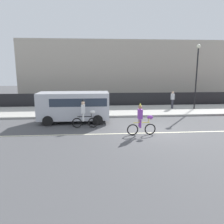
{
  "coord_description": "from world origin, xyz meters",
  "views": [
    {
      "loc": [
        -3.38,
        -13.04,
        3.8
      ],
      "look_at": [
        -2.26,
        1.2,
        1.0
      ],
      "focal_mm": 35.0,
      "sensor_mm": 36.0,
      "label": 1
    }
  ],
  "objects_px": {
    "parade_cyclist_zebra": "(85,115)",
    "street_lamp_post": "(197,67)",
    "parked_van_silver": "(75,105)",
    "parade_cyclist_purple": "(142,121)",
    "pedestrian_onlooker": "(172,99)"
  },
  "relations": [
    {
      "from": "parade_cyclist_zebra",
      "to": "street_lamp_post",
      "type": "distance_m",
      "value": 11.88
    },
    {
      "from": "street_lamp_post",
      "to": "parked_van_silver",
      "type": "bearing_deg",
      "value": -160.13
    },
    {
      "from": "parade_cyclist_purple",
      "to": "parked_van_silver",
      "type": "height_order",
      "value": "parked_van_silver"
    },
    {
      "from": "parade_cyclist_purple",
      "to": "parked_van_silver",
      "type": "distance_m",
      "value": 5.49
    },
    {
      "from": "parade_cyclist_zebra",
      "to": "parked_van_silver",
      "type": "xyz_separation_m",
      "value": [
        -0.79,
        1.66,
        0.44
      ]
    },
    {
      "from": "parade_cyclist_purple",
      "to": "pedestrian_onlooker",
      "type": "distance_m",
      "value": 9.0
    },
    {
      "from": "parade_cyclist_zebra",
      "to": "pedestrian_onlooker",
      "type": "xyz_separation_m",
      "value": [
        7.97,
        5.83,
        0.17
      ]
    },
    {
      "from": "parked_van_silver",
      "to": "parade_cyclist_zebra",
      "type": "bearing_deg",
      "value": -64.6
    },
    {
      "from": "street_lamp_post",
      "to": "pedestrian_onlooker",
      "type": "distance_m",
      "value": 3.62
    },
    {
      "from": "parked_van_silver",
      "to": "street_lamp_post",
      "type": "relative_size",
      "value": 0.85
    },
    {
      "from": "parked_van_silver",
      "to": "street_lamp_post",
      "type": "distance_m",
      "value": 11.8
    },
    {
      "from": "parade_cyclist_zebra",
      "to": "parked_van_silver",
      "type": "bearing_deg",
      "value": 115.4
    },
    {
      "from": "parade_cyclist_zebra",
      "to": "street_lamp_post",
      "type": "relative_size",
      "value": 0.33
    },
    {
      "from": "parade_cyclist_purple",
      "to": "parked_van_silver",
      "type": "xyz_separation_m",
      "value": [
        -4.16,
        3.56,
        0.44
      ]
    },
    {
      "from": "parked_van_silver",
      "to": "pedestrian_onlooker",
      "type": "distance_m",
      "value": 9.71
    }
  ]
}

